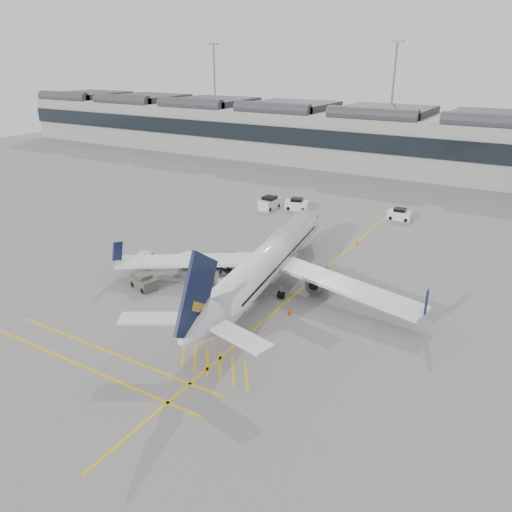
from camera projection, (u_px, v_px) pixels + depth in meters
The scene contains 18 objects.
ground at pixel (172, 299), 49.20m from camera, with size 220.00×220.00×0.00m, color gray.
terminal at pixel (392, 139), 104.19m from camera, with size 200.00×20.45×12.40m.
light_masts at pixel (407, 92), 113.07m from camera, with size 113.00×0.60×25.45m.
apron_markings at pixel (307, 284), 52.41m from camera, with size 0.25×60.00×0.01m, color gold.
airliner_main at pixel (266, 263), 50.47m from camera, with size 32.15×35.37×9.45m.
belt_loader at pixel (225, 278), 52.45m from camera, with size 4.78×2.36×1.89m.
baggage_cart_a at pixel (245, 291), 48.70m from camera, with size 1.91×1.75×1.65m.
baggage_cart_b at pixel (189, 260), 55.93m from camera, with size 1.92×1.70×1.76m.
baggage_cart_c at pixel (205, 276), 51.90m from camera, with size 2.15×1.94×1.90m.
baggage_cart_d at pixel (145, 259), 56.46m from camera, with size 1.73×1.51×1.62m.
ramp_agent_a at pixel (237, 285), 50.11m from camera, with size 0.66×0.43×1.80m, color #FF490D.
ramp_agent_b at pixel (241, 274), 52.79m from camera, with size 0.76×0.59×1.56m, color orange.
pushback_tug at pixel (144, 282), 51.17m from camera, with size 3.16×2.45×1.56m.
safety_cone_nose at pixel (357, 242), 63.24m from camera, with size 0.41×0.41×0.57m, color #F24C0A.
safety_cone_engine at pixel (290, 311), 46.18m from camera, with size 0.40×0.40×0.56m, color #F24C0A.
service_van_left at pixel (297, 204), 77.35m from camera, with size 3.86×2.61×1.81m.
service_van_mid at pixel (270, 203), 77.75m from camera, with size 2.10×3.93×1.98m.
service_van_right at pixel (400, 215), 72.62m from camera, with size 3.38×1.82×1.69m.
Camera 1 is at (29.68, -33.58, 22.32)m, focal length 35.00 mm.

